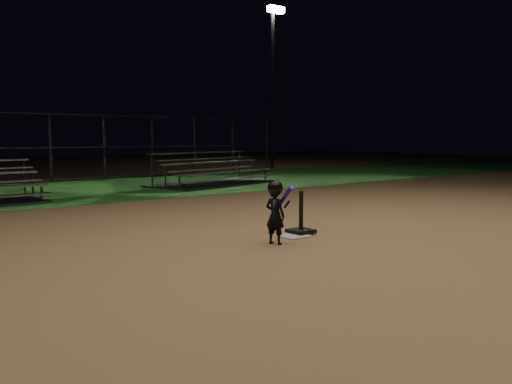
% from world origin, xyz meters
% --- Properties ---
extents(ground, '(80.00, 80.00, 0.00)m').
position_xyz_m(ground, '(0.00, 0.00, 0.00)').
color(ground, '#9E7447').
rests_on(ground, ground).
extents(grass_strip, '(60.00, 8.00, 0.01)m').
position_xyz_m(grass_strip, '(0.00, 10.00, 0.01)').
color(grass_strip, '#20581C').
rests_on(grass_strip, ground).
extents(home_plate, '(0.45, 0.45, 0.02)m').
position_xyz_m(home_plate, '(0.00, 0.00, 0.01)').
color(home_plate, beige).
rests_on(home_plate, ground).
extents(batting_tee, '(0.38, 0.38, 0.70)m').
position_xyz_m(batting_tee, '(0.24, 0.09, 0.15)').
color(batting_tee, black).
rests_on(batting_tee, home_plate).
extents(child_batter, '(0.40, 0.61, 0.98)m').
position_xyz_m(child_batter, '(-0.62, -0.28, 0.52)').
color(child_batter, black).
rests_on(child_batter, ground).
extents(bleacher_right, '(4.93, 3.24, 1.11)m').
position_xyz_m(bleacher_right, '(4.15, 8.69, 0.23)').
color(bleacher_right, silver).
rests_on(bleacher_right, ground).
extents(backstop_fence, '(20.08, 0.08, 2.50)m').
position_xyz_m(backstop_fence, '(0.00, 13.00, 1.25)').
color(backstop_fence, '#38383D').
rests_on(backstop_fence, ground).
extents(light_pole_right, '(0.90, 0.53, 8.30)m').
position_xyz_m(light_pole_right, '(12.00, 14.94, 4.95)').
color(light_pole_right, '#2D2D30').
rests_on(light_pole_right, ground).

